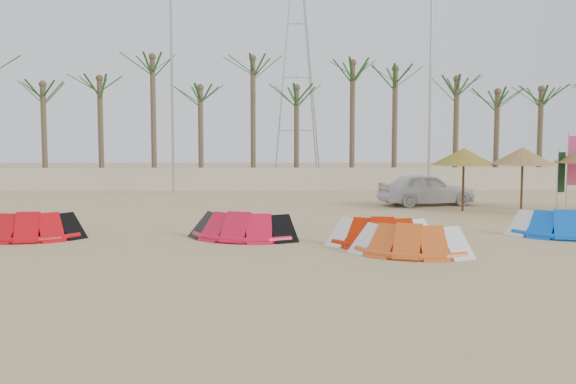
{
  "coord_description": "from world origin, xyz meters",
  "views": [
    {
      "loc": [
        -0.39,
        -15.0,
        3.14
      ],
      "look_at": [
        0.0,
        6.0,
        1.3
      ],
      "focal_mm": 40.0,
      "sensor_mm": 36.0,
      "label": 1
    }
  ],
  "objects_px": {
    "kite_red_mid": "(242,224)",
    "kite_red_right": "(381,231)",
    "kite_red_left": "(34,225)",
    "kite_blue": "(561,222)",
    "car": "(426,189)",
    "parasol_left": "(464,157)",
    "kite_orange": "(407,238)",
    "parasol_mid": "(523,156)"
  },
  "relations": [
    {
      "from": "kite_red_right",
      "to": "kite_orange",
      "type": "relative_size",
      "value": 0.94
    },
    {
      "from": "kite_orange",
      "to": "parasol_left",
      "type": "bearing_deg",
      "value": 65.96
    },
    {
      "from": "kite_red_mid",
      "to": "kite_blue",
      "type": "distance_m",
      "value": 10.03
    },
    {
      "from": "kite_orange",
      "to": "kite_blue",
      "type": "xyz_separation_m",
      "value": [
        5.46,
        2.97,
        0.0
      ]
    },
    {
      "from": "car",
      "to": "parasol_mid",
      "type": "bearing_deg",
      "value": -148.0
    },
    {
      "from": "kite_red_mid",
      "to": "kite_blue",
      "type": "relative_size",
      "value": 1.02
    },
    {
      "from": "kite_red_left",
      "to": "kite_blue",
      "type": "xyz_separation_m",
      "value": [
        16.43,
        0.25,
        0.0
      ]
    },
    {
      "from": "kite_red_left",
      "to": "kite_red_right",
      "type": "height_order",
      "value": "same"
    },
    {
      "from": "car",
      "to": "parasol_left",
      "type": "bearing_deg",
      "value": -168.69
    },
    {
      "from": "kite_red_right",
      "to": "car",
      "type": "bearing_deg",
      "value": 70.27
    },
    {
      "from": "kite_red_left",
      "to": "kite_orange",
      "type": "height_order",
      "value": "same"
    },
    {
      "from": "parasol_left",
      "to": "car",
      "type": "distance_m",
      "value": 2.93
    },
    {
      "from": "kite_red_mid",
      "to": "parasol_mid",
      "type": "height_order",
      "value": "parasol_mid"
    },
    {
      "from": "kite_orange",
      "to": "parasol_mid",
      "type": "relative_size",
      "value": 1.28
    },
    {
      "from": "kite_blue",
      "to": "parasol_left",
      "type": "xyz_separation_m",
      "value": [
        -1.15,
        6.7,
        1.86
      ]
    },
    {
      "from": "kite_red_left",
      "to": "parasol_mid",
      "type": "relative_size",
      "value": 1.23
    },
    {
      "from": "kite_red_left",
      "to": "kite_orange",
      "type": "relative_size",
      "value": 0.96
    },
    {
      "from": "kite_red_right",
      "to": "parasol_left",
      "type": "height_order",
      "value": "parasol_left"
    },
    {
      "from": "parasol_mid",
      "to": "kite_red_right",
      "type": "bearing_deg",
      "value": -133.09
    },
    {
      "from": "parasol_left",
      "to": "kite_blue",
      "type": "bearing_deg",
      "value": -80.28
    },
    {
      "from": "kite_blue",
      "to": "car",
      "type": "distance_m",
      "value": 9.24
    },
    {
      "from": "kite_red_mid",
      "to": "parasol_mid",
      "type": "relative_size",
      "value": 1.37
    },
    {
      "from": "kite_red_right",
      "to": "parasol_left",
      "type": "bearing_deg",
      "value": 59.92
    },
    {
      "from": "kite_blue",
      "to": "car",
      "type": "relative_size",
      "value": 0.83
    },
    {
      "from": "kite_red_mid",
      "to": "kite_orange",
      "type": "xyz_separation_m",
      "value": [
        4.57,
        -2.71,
        -0.0
      ]
    },
    {
      "from": "kite_blue",
      "to": "parasol_mid",
      "type": "relative_size",
      "value": 1.34
    },
    {
      "from": "kite_red_left",
      "to": "kite_red_mid",
      "type": "bearing_deg",
      "value": -0.11
    },
    {
      "from": "kite_orange",
      "to": "parasol_left",
      "type": "distance_m",
      "value": 10.76
    },
    {
      "from": "kite_red_left",
      "to": "parasol_left",
      "type": "xyz_separation_m",
      "value": [
        15.29,
        6.95,
        1.87
      ]
    },
    {
      "from": "kite_red_mid",
      "to": "car",
      "type": "height_order",
      "value": "car"
    },
    {
      "from": "kite_red_left",
      "to": "kite_blue",
      "type": "relative_size",
      "value": 0.92
    },
    {
      "from": "kite_red_left",
      "to": "kite_red_right",
      "type": "relative_size",
      "value": 1.02
    },
    {
      "from": "parasol_mid",
      "to": "car",
      "type": "bearing_deg",
      "value": 134.83
    },
    {
      "from": "kite_red_left",
      "to": "parasol_left",
      "type": "distance_m",
      "value": 16.9
    },
    {
      "from": "kite_red_mid",
      "to": "kite_red_right",
      "type": "height_order",
      "value": "same"
    },
    {
      "from": "kite_blue",
      "to": "kite_red_right",
      "type": "bearing_deg",
      "value": -164.83
    },
    {
      "from": "kite_red_right",
      "to": "kite_blue",
      "type": "height_order",
      "value": "same"
    },
    {
      "from": "kite_blue",
      "to": "parasol_mid",
      "type": "bearing_deg",
      "value": 80.41
    },
    {
      "from": "kite_red_mid",
      "to": "parasol_left",
      "type": "xyz_separation_m",
      "value": [
        8.88,
        6.96,
        1.86
      ]
    },
    {
      "from": "car",
      "to": "kite_red_right",
      "type": "bearing_deg",
      "value": 147.44
    },
    {
      "from": "kite_red_right",
      "to": "kite_blue",
      "type": "distance_m",
      "value": 6.18
    },
    {
      "from": "kite_red_right",
      "to": "kite_orange",
      "type": "distance_m",
      "value": 1.45
    }
  ]
}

